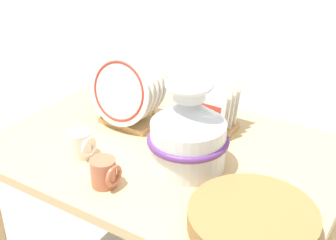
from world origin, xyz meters
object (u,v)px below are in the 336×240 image
at_px(dish_rack_square_plates, 208,109).
at_px(mug_cream_glaze, 81,144).
at_px(mug_terracotta_glaze, 105,173).
at_px(dish_rack_round_plates, 127,93).
at_px(wicker_charger_stack, 253,219).
at_px(ceramic_vase, 188,131).

distance_m(dish_rack_square_plates, mug_cream_glaze, 0.47).
bearing_deg(mug_cream_glaze, mug_terracotta_glaze, -27.28).
height_order(dish_rack_round_plates, wicker_charger_stack, dish_rack_round_plates).
xyz_separation_m(dish_rack_round_plates, wicker_charger_stack, (0.62, -0.29, -0.10)).
distance_m(ceramic_vase, mug_cream_glaze, 0.36).
xyz_separation_m(dish_rack_square_plates, wicker_charger_stack, (0.35, -0.41, -0.05)).
bearing_deg(dish_rack_round_plates, mug_terracotta_glaze, -64.00).
bearing_deg(mug_terracotta_glaze, wicker_charger_stack, 7.51).
height_order(dish_rack_round_plates, mug_cream_glaze, dish_rack_round_plates).
bearing_deg(dish_rack_square_plates, mug_cream_glaze, -124.52).
height_order(mug_terracotta_glaze, mug_cream_glaze, same).
xyz_separation_m(mug_terracotta_glaze, mug_cream_glaze, (-0.17, 0.09, 0.00)).
bearing_deg(mug_terracotta_glaze, ceramic_vase, 54.79).
xyz_separation_m(ceramic_vase, mug_cream_glaze, (-0.33, -0.14, -0.08)).
height_order(ceramic_vase, dish_rack_round_plates, ceramic_vase).
bearing_deg(mug_terracotta_glaze, dish_rack_round_plates, 116.00).
distance_m(dish_rack_round_plates, dish_rack_square_plates, 0.30).
distance_m(ceramic_vase, mug_terracotta_glaze, 0.28).
distance_m(ceramic_vase, dish_rack_square_plates, 0.26).
bearing_deg(mug_cream_glaze, dish_rack_round_plates, 90.30).
xyz_separation_m(dish_rack_round_plates, mug_terracotta_glaze, (0.17, -0.35, -0.08)).
bearing_deg(dish_rack_round_plates, ceramic_vase, -21.31).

